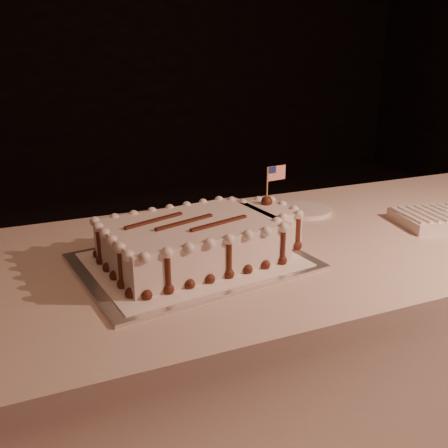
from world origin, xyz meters
name	(u,v)px	position (x,y,z in m)	size (l,w,h in m)	color
banquet_table	(319,353)	(0.00, 0.60, 0.38)	(2.40, 0.80, 0.75)	beige
cake_board	(193,261)	(-0.40, 0.56, 0.75)	(0.51, 0.38, 0.01)	silver
doily	(193,259)	(-0.40, 0.56, 0.76)	(0.46, 0.35, 0.00)	white
sheet_cake	(203,239)	(-0.37, 0.57, 0.81)	(0.49, 0.32, 0.19)	silver
napkin_stack	(439,218)	(0.34, 0.55, 0.77)	(0.26, 0.21, 0.04)	silver
side_plate	(305,210)	(0.04, 0.79, 0.76)	(0.16, 0.16, 0.01)	white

